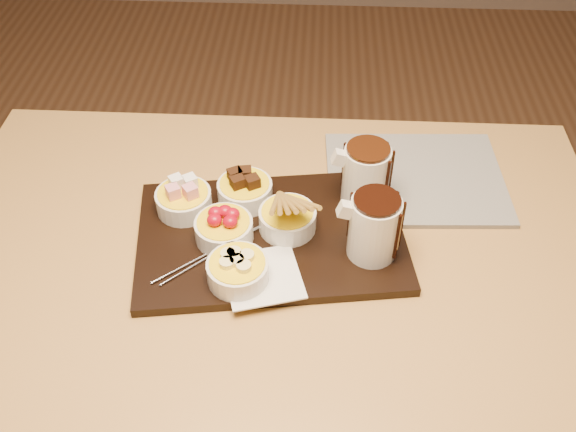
{
  "coord_description": "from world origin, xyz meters",
  "views": [
    {
      "loc": [
        0.07,
        -0.75,
        1.56
      ],
      "look_at": [
        0.03,
        0.03,
        0.81
      ],
      "focal_mm": 40.0,
      "sensor_mm": 36.0,
      "label": 1
    }
  ],
  "objects_px": {
    "serving_board": "(271,236)",
    "pitcher_dark_chocolate": "(374,228)",
    "bowl_strawberries": "(224,230)",
    "pitcher_milk_chocolate": "(366,176)",
    "newspaper": "(415,178)",
    "dining_table": "(271,289)"
  },
  "relations": [
    {
      "from": "pitcher_milk_chocolate",
      "to": "newspaper",
      "type": "bearing_deg",
      "value": 29.77
    },
    {
      "from": "pitcher_dark_chocolate",
      "to": "newspaper",
      "type": "bearing_deg",
      "value": 57.47
    },
    {
      "from": "bowl_strawberries",
      "to": "pitcher_milk_chocolate",
      "type": "height_order",
      "value": "pitcher_milk_chocolate"
    },
    {
      "from": "serving_board",
      "to": "pitcher_dark_chocolate",
      "type": "bearing_deg",
      "value": -19.98
    },
    {
      "from": "bowl_strawberries",
      "to": "pitcher_dark_chocolate",
      "type": "xyz_separation_m",
      "value": [
        0.25,
        -0.02,
        0.04
      ]
    },
    {
      "from": "serving_board",
      "to": "bowl_strawberries",
      "type": "distance_m",
      "value": 0.08
    },
    {
      "from": "bowl_strawberries",
      "to": "pitcher_milk_chocolate",
      "type": "distance_m",
      "value": 0.27
    },
    {
      "from": "pitcher_dark_chocolate",
      "to": "pitcher_milk_chocolate",
      "type": "bearing_deg",
      "value": 85.6
    },
    {
      "from": "serving_board",
      "to": "pitcher_dark_chocolate",
      "type": "relative_size",
      "value": 4.05
    },
    {
      "from": "bowl_strawberries",
      "to": "newspaper",
      "type": "relative_size",
      "value": 0.3
    },
    {
      "from": "dining_table",
      "to": "bowl_strawberries",
      "type": "relative_size",
      "value": 12.0
    },
    {
      "from": "serving_board",
      "to": "pitcher_milk_chocolate",
      "type": "distance_m",
      "value": 0.2
    },
    {
      "from": "pitcher_dark_chocolate",
      "to": "pitcher_milk_chocolate",
      "type": "xyz_separation_m",
      "value": [
        -0.01,
        0.13,
        0.0
      ]
    },
    {
      "from": "serving_board",
      "to": "pitcher_dark_chocolate",
      "type": "distance_m",
      "value": 0.19
    },
    {
      "from": "bowl_strawberries",
      "to": "dining_table",
      "type": "bearing_deg",
      "value": -9.22
    },
    {
      "from": "dining_table",
      "to": "bowl_strawberries",
      "type": "xyz_separation_m",
      "value": [
        -0.08,
        0.01,
        0.14
      ]
    },
    {
      "from": "bowl_strawberries",
      "to": "pitcher_milk_chocolate",
      "type": "bearing_deg",
      "value": 24.65
    },
    {
      "from": "bowl_strawberries",
      "to": "pitcher_dark_chocolate",
      "type": "relative_size",
      "value": 0.88
    },
    {
      "from": "dining_table",
      "to": "bowl_strawberries",
      "type": "bearing_deg",
      "value": 170.78
    },
    {
      "from": "dining_table",
      "to": "pitcher_milk_chocolate",
      "type": "bearing_deg",
      "value": 37.27
    },
    {
      "from": "pitcher_dark_chocolate",
      "to": "newspaper",
      "type": "height_order",
      "value": "pitcher_dark_chocolate"
    },
    {
      "from": "bowl_strawberries",
      "to": "pitcher_dark_chocolate",
      "type": "height_order",
      "value": "pitcher_dark_chocolate"
    }
  ]
}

